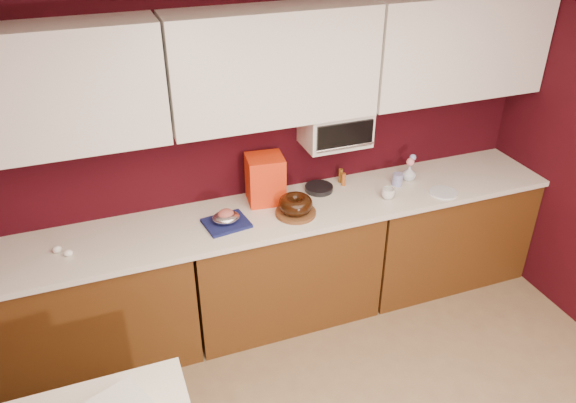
% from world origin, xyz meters
% --- Properties ---
extents(ceiling, '(4.00, 4.50, 0.02)m').
position_xyz_m(ceiling, '(0.00, 0.00, 2.50)').
color(ceiling, white).
rests_on(ceiling, wall_back).
extents(wall_back, '(4.00, 0.02, 2.50)m').
position_xyz_m(wall_back, '(0.00, 2.25, 1.25)').
color(wall_back, '#33060D').
rests_on(wall_back, floor).
extents(base_cabinet_left, '(1.31, 0.58, 0.86)m').
position_xyz_m(base_cabinet_left, '(-1.33, 1.94, 0.43)').
color(base_cabinet_left, '#532F10').
rests_on(base_cabinet_left, floor).
extents(base_cabinet_center, '(1.31, 0.58, 0.86)m').
position_xyz_m(base_cabinet_center, '(0.00, 1.94, 0.43)').
color(base_cabinet_center, '#532F10').
rests_on(base_cabinet_center, floor).
extents(base_cabinet_right, '(1.31, 0.58, 0.86)m').
position_xyz_m(base_cabinet_right, '(1.33, 1.94, 0.43)').
color(base_cabinet_right, '#532F10').
rests_on(base_cabinet_right, floor).
extents(countertop, '(4.00, 0.62, 0.04)m').
position_xyz_m(countertop, '(0.00, 1.94, 0.88)').
color(countertop, silver).
rests_on(countertop, base_cabinet_center).
extents(upper_cabinet_left, '(1.31, 0.33, 0.70)m').
position_xyz_m(upper_cabinet_left, '(-1.33, 2.08, 1.85)').
color(upper_cabinet_left, white).
rests_on(upper_cabinet_left, wall_back).
extents(upper_cabinet_center, '(1.31, 0.33, 0.70)m').
position_xyz_m(upper_cabinet_center, '(0.00, 2.08, 1.85)').
color(upper_cabinet_center, white).
rests_on(upper_cabinet_center, wall_back).
extents(upper_cabinet_right, '(1.31, 0.33, 0.70)m').
position_xyz_m(upper_cabinet_right, '(1.33, 2.08, 1.85)').
color(upper_cabinet_right, white).
rests_on(upper_cabinet_right, wall_back).
extents(toaster_oven, '(0.45, 0.30, 0.25)m').
position_xyz_m(toaster_oven, '(0.45, 2.10, 1.38)').
color(toaster_oven, white).
rests_on(toaster_oven, upper_cabinet_center).
extents(toaster_oven_door, '(0.40, 0.02, 0.18)m').
position_xyz_m(toaster_oven_door, '(0.45, 1.94, 1.38)').
color(toaster_oven_door, black).
rests_on(toaster_oven_door, toaster_oven).
extents(toaster_oven_handle, '(0.42, 0.02, 0.02)m').
position_xyz_m(toaster_oven_handle, '(0.45, 1.93, 1.30)').
color(toaster_oven_handle, silver).
rests_on(toaster_oven_handle, toaster_oven).
extents(cake_base, '(0.36, 0.36, 0.03)m').
position_xyz_m(cake_base, '(0.07, 1.86, 0.91)').
color(cake_base, brown).
rests_on(cake_base, countertop).
extents(bundt_cake, '(0.23, 0.23, 0.09)m').
position_xyz_m(bundt_cake, '(0.07, 1.86, 0.98)').
color(bundt_cake, black).
rests_on(bundt_cake, cake_base).
extents(navy_towel, '(0.31, 0.27, 0.02)m').
position_xyz_m(navy_towel, '(-0.40, 1.89, 0.91)').
color(navy_towel, '#151A50').
rests_on(navy_towel, countertop).
extents(foil_ham_nest, '(0.21, 0.19, 0.07)m').
position_xyz_m(foil_ham_nest, '(-0.40, 1.89, 0.96)').
color(foil_ham_nest, silver).
rests_on(foil_ham_nest, navy_towel).
extents(roasted_ham, '(0.12, 0.10, 0.07)m').
position_xyz_m(roasted_ham, '(-0.40, 1.89, 0.98)').
color(roasted_ham, '#B45B52').
rests_on(roasted_ham, foil_ham_nest).
extents(pandoro_box, '(0.27, 0.25, 0.34)m').
position_xyz_m(pandoro_box, '(-0.06, 2.10, 1.07)').
color(pandoro_box, red).
rests_on(pandoro_box, countertop).
extents(dark_pan, '(0.21, 0.21, 0.04)m').
position_xyz_m(dark_pan, '(0.34, 2.10, 0.92)').
color(dark_pan, black).
rests_on(dark_pan, countertop).
extents(coffee_mug, '(0.12, 0.12, 0.09)m').
position_xyz_m(coffee_mug, '(0.75, 1.83, 0.95)').
color(coffee_mug, silver).
rests_on(coffee_mug, countertop).
extents(blue_jar, '(0.09, 0.09, 0.09)m').
position_xyz_m(blue_jar, '(0.91, 1.98, 0.94)').
color(blue_jar, '#1B2999').
rests_on(blue_jar, countertop).
extents(flower_vase, '(0.10, 0.10, 0.13)m').
position_xyz_m(flower_vase, '(1.03, 2.02, 0.96)').
color(flower_vase, silver).
rests_on(flower_vase, countertop).
extents(flower_pink, '(0.06, 0.06, 0.06)m').
position_xyz_m(flower_pink, '(1.03, 2.02, 1.05)').
color(flower_pink, pink).
rests_on(flower_pink, flower_vase).
extents(flower_blue, '(0.05, 0.05, 0.05)m').
position_xyz_m(flower_blue, '(1.06, 2.04, 1.07)').
color(flower_blue, '#8EA0E3').
rests_on(flower_blue, flower_vase).
extents(china_plate, '(0.23, 0.23, 0.01)m').
position_xyz_m(china_plate, '(1.16, 1.76, 0.91)').
color(china_plate, white).
rests_on(china_plate, countertop).
extents(amber_bottle, '(0.03, 0.03, 0.10)m').
position_xyz_m(amber_bottle, '(0.54, 2.11, 0.95)').
color(amber_bottle, '#9C4E1C').
rests_on(amber_bottle, countertop).
extents(egg_left, '(0.07, 0.06, 0.04)m').
position_xyz_m(egg_left, '(-1.43, 1.95, 0.92)').
color(egg_left, silver).
rests_on(egg_left, countertop).
extents(egg_right, '(0.06, 0.05, 0.04)m').
position_xyz_m(egg_right, '(-1.37, 1.89, 0.92)').
color(egg_right, white).
rests_on(egg_right, countertop).
extents(amber_bottle_tall, '(0.04, 0.04, 0.11)m').
position_xyz_m(amber_bottle_tall, '(0.54, 2.17, 0.95)').
color(amber_bottle_tall, brown).
rests_on(amber_bottle_tall, countertop).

